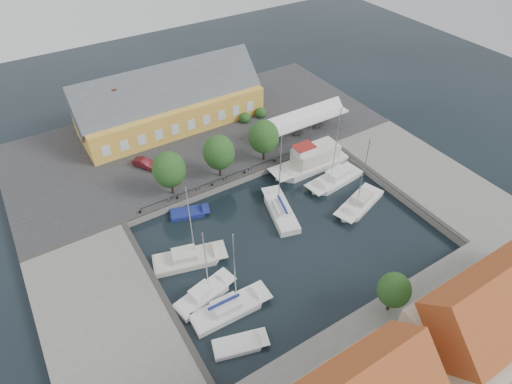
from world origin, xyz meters
TOP-DOWN VIEW (x-y plane):
  - ground at (0.00, 0.00)m, footprint 140.00×140.00m
  - north_quay at (0.00, 23.00)m, footprint 56.00×26.00m
  - west_quay at (-22.00, -2.00)m, footprint 12.00×24.00m
  - east_quay at (22.00, -2.00)m, footprint 12.00×24.00m
  - south_bank at (0.00, -21.00)m, footprint 56.00×14.00m
  - quay_edge_fittings at (0.02, 4.75)m, footprint 56.00×24.72m
  - warehouse at (-2.60, 28.36)m, footprint 28.56×14.00m
  - tent_canopy at (14.00, 14.50)m, footprint 14.00×4.00m
  - quay_trees at (-2.00, 12.00)m, footprint 18.20×4.20m
  - car_silver at (14.22, 30.32)m, footprint 3.77×1.91m
  - car_red at (-9.96, 19.15)m, footprint 3.12×3.95m
  - center_sailboat at (1.29, 2.21)m, footprint 4.67×8.75m
  - trawler at (10.56, 7.97)m, footprint 12.12×3.83m
  - east_boat_a at (11.37, 3.63)m, footprint 9.05×3.88m
  - east_boat_b at (10.89, -1.84)m, footprint 8.62×5.07m
  - west_boat_b at (-11.90, 1.35)m, footprint 8.68×4.92m
  - west_boat_c at (-12.57, -3.96)m, footprint 7.30×3.77m
  - west_boat_d at (-11.18, -6.81)m, footprint 8.64×2.82m
  - launch_sw at (-12.21, -10.66)m, footprint 5.62×3.42m
  - launch_nw at (-8.53, 8.31)m, footprint 5.30×3.41m
  - townhouses at (1.93, -23.24)m, footprint 36.30×8.50m

SIDE VIEW (x-z plane):
  - ground at x=0.00m, z-range 0.00..0.00m
  - launch_nw at x=-8.53m, z-range -0.35..0.53m
  - launch_sw at x=-12.21m, z-range -0.40..0.58m
  - west_boat_b at x=-11.90m, z-range -5.42..5.94m
  - east_boat_b at x=10.89m, z-range -5.40..5.92m
  - west_boat_c at x=-12.57m, z-range -4.60..5.12m
  - east_boat_a at x=11.37m, z-range -5.92..6.44m
  - west_boat_d at x=-11.18m, z-range -5.43..5.97m
  - center_sailboat at x=1.29m, z-range -5.51..6.24m
  - north_quay at x=0.00m, z-range 0.00..1.00m
  - west_quay at x=-22.00m, z-range 0.00..1.00m
  - east_quay at x=22.00m, z-range 0.00..1.00m
  - south_bank at x=0.00m, z-range 0.00..1.00m
  - trawler at x=10.56m, z-range -1.48..3.52m
  - quay_edge_fittings at x=0.02m, z-range 0.86..1.26m
  - car_silver at x=14.22m, z-range 1.00..2.23m
  - car_red at x=-9.96m, z-range 1.00..2.26m
  - tent_canopy at x=14.00m, z-range 2.27..5.10m
  - warehouse at x=-2.60m, z-range -0.35..9.20m
  - quay_trees at x=-2.00m, z-range 1.73..8.03m
  - townhouses at x=1.93m, z-range -0.18..11.82m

